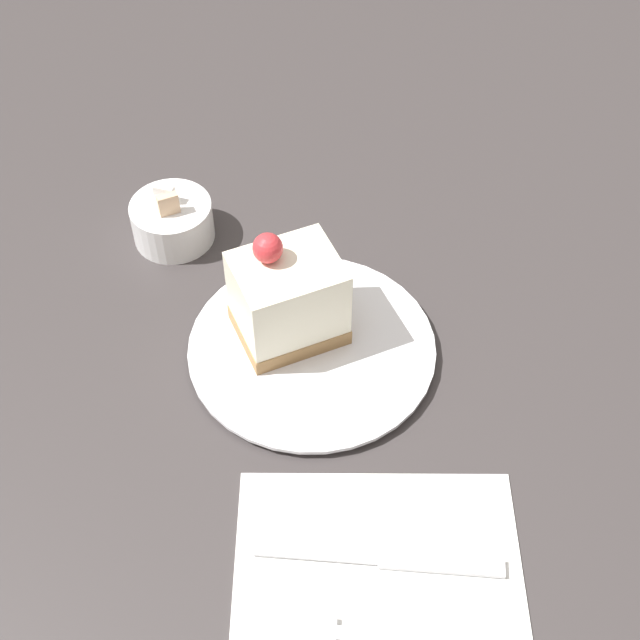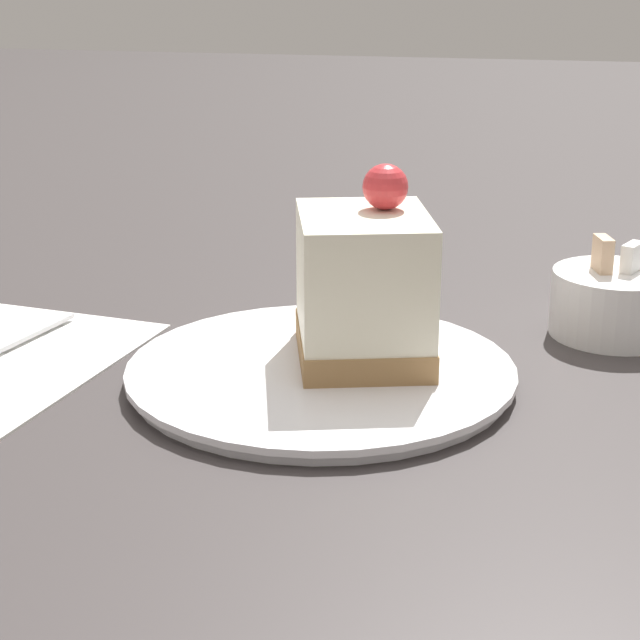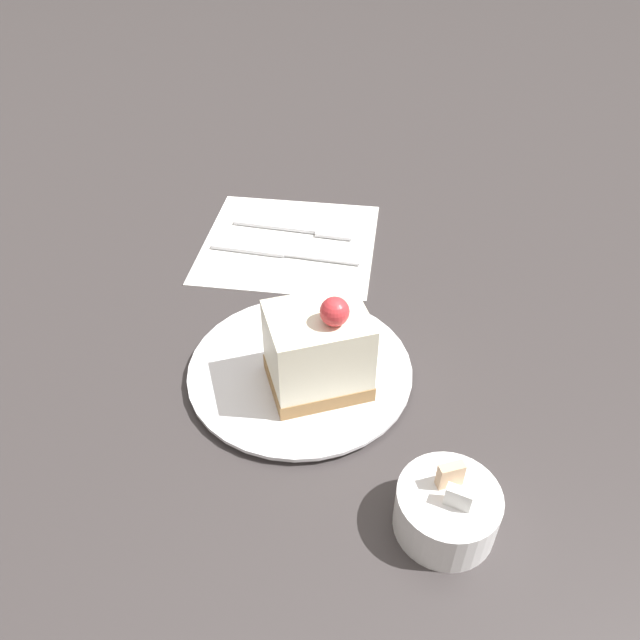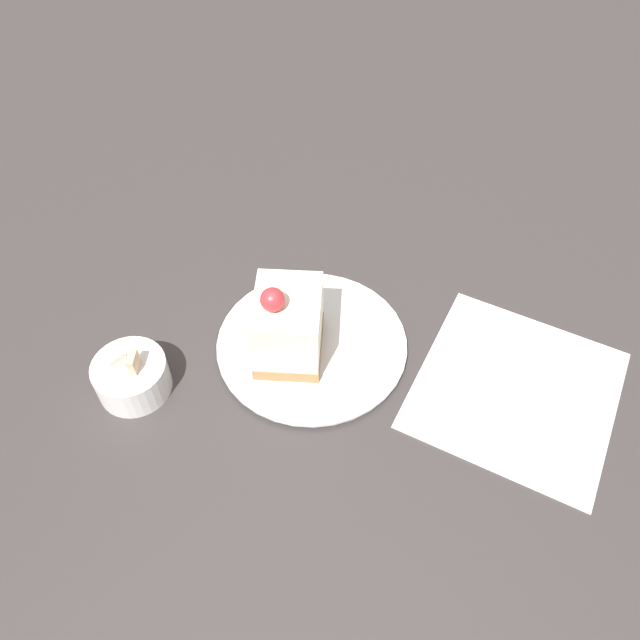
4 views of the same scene
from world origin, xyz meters
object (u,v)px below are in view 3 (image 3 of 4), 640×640
plate (300,371)px  fork (304,229)px  cake_slice (318,350)px  knife (271,251)px  sugar_bowl (447,510)px

plate → fork: plate is taller
plate → cake_slice: (0.02, 0.02, 0.05)m
fork → knife: (0.05, -0.04, 0.00)m
sugar_bowl → knife: bearing=-155.6°
plate → knife: bearing=-167.4°
plate → fork: 0.26m
knife → sugar_bowl: (0.37, 0.17, 0.02)m
plate → sugar_bowl: bearing=36.7°
sugar_bowl → cake_slice: bearing=-144.1°
knife → sugar_bowl: sugar_bowl is taller
fork → knife: 0.06m
fork → sugar_bowl: size_ratio=1.99×
plate → fork: bearing=-178.3°
fork → knife: same height
knife → sugar_bowl: 0.41m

